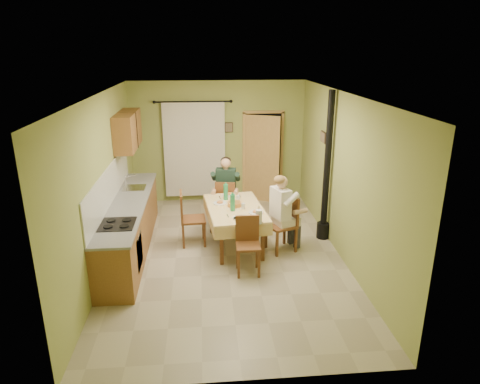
{
  "coord_description": "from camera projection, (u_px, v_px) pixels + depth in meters",
  "views": [
    {
      "loc": [
        -0.37,
        -6.79,
        3.5
      ],
      "look_at": [
        0.25,
        0.1,
        1.15
      ],
      "focal_mm": 32.0,
      "sensor_mm": 36.0,
      "label": 1
    }
  ],
  "objects": [
    {
      "name": "man_far",
      "position": [
        226.0,
        183.0,
        8.65
      ],
      "size": [
        0.62,
        0.51,
        1.39
      ],
      "rotation": [
        0.0,
        0.0,
        -0.15
      ],
      "color": "#192D23",
      "rests_on": "chair_far"
    },
    {
      "name": "chair_right",
      "position": [
        282.0,
        235.0,
        7.69
      ],
      "size": [
        0.58,
        0.58,
        1.02
      ],
      "rotation": [
        0.0,
        0.0,
        1.93
      ],
      "color": "brown",
      "rests_on": "ground"
    },
    {
      "name": "upper_cabinets",
      "position": [
        128.0,
        130.0,
        8.38
      ],
      "size": [
        0.35,
        1.4,
        0.7
      ],
      "primitive_type": "cube",
      "color": "brown",
      "rests_on": "room_shell"
    },
    {
      "name": "kitchen_run",
      "position": [
        130.0,
        225.0,
        7.63
      ],
      "size": [
        0.64,
        3.64,
        1.56
      ],
      "color": "brown",
      "rests_on": "ground"
    },
    {
      "name": "room_shell",
      "position": [
        225.0,
        156.0,
        6.97
      ],
      "size": [
        4.04,
        6.04,
        2.82
      ],
      "color": "#9AA554",
      "rests_on": "ground"
    },
    {
      "name": "chair_near",
      "position": [
        248.0,
        256.0,
        6.91
      ],
      "size": [
        0.39,
        0.39,
        0.94
      ],
      "rotation": [
        0.0,
        0.0,
        3.12
      ],
      "color": "brown",
      "rests_on": "ground"
    },
    {
      "name": "man_right",
      "position": [
        282.0,
        205.0,
        7.5
      ],
      "size": [
        0.59,
        0.65,
        1.39
      ],
      "rotation": [
        0.0,
        0.0,
        1.93
      ],
      "color": "silver",
      "rests_on": "chair_right"
    },
    {
      "name": "picture_right",
      "position": [
        323.0,
        137.0,
        8.26
      ],
      "size": [
        0.03,
        0.31,
        0.21
      ],
      "primitive_type": "cube",
      "color": "brown",
      "rests_on": "room_shell"
    },
    {
      "name": "chair_left",
      "position": [
        193.0,
        229.0,
        7.95
      ],
      "size": [
        0.47,
        0.47,
        1.01
      ],
      "rotation": [
        0.0,
        0.0,
        -1.51
      ],
      "color": "brown",
      "rests_on": "ground"
    },
    {
      "name": "picture_back",
      "position": [
        229.0,
        127.0,
        9.82
      ],
      "size": [
        0.19,
        0.03,
        0.23
      ],
      "primitive_type": "cube",
      "color": "black",
      "rests_on": "room_shell"
    },
    {
      "name": "floor",
      "position": [
        226.0,
        256.0,
        7.56
      ],
      "size": [
        4.0,
        6.0,
        0.01
      ],
      "primitive_type": "cube",
      "color": "tan",
      "rests_on": "ground"
    },
    {
      "name": "doorway",
      "position": [
        262.0,
        157.0,
        10.03
      ],
      "size": [
        0.96,
        0.39,
        2.15
      ],
      "color": "black",
      "rests_on": "ground"
    },
    {
      "name": "stove_flue",
      "position": [
        326.0,
        187.0,
        7.96
      ],
      "size": [
        0.24,
        0.24,
        2.8
      ],
      "color": "black",
      "rests_on": "ground"
    },
    {
      "name": "chair_far",
      "position": [
        226.0,
        211.0,
        8.83
      ],
      "size": [
        0.46,
        0.46,
        0.96
      ],
      "rotation": [
        0.0,
        0.0,
        -0.15
      ],
      "color": "brown",
      "rests_on": "ground"
    },
    {
      "name": "tableware",
      "position": [
        237.0,
        206.0,
        7.6
      ],
      "size": [
        0.85,
        1.61,
        0.33
      ],
      "color": "white",
      "rests_on": "dining_table"
    },
    {
      "name": "dining_table",
      "position": [
        235.0,
        226.0,
        7.84
      ],
      "size": [
        1.14,
        1.72,
        0.76
      ],
      "rotation": [
        0.0,
        0.0,
        0.1
      ],
      "color": "#E0BD79",
      "rests_on": "ground"
    },
    {
      "name": "curtain",
      "position": [
        195.0,
        149.0,
        9.84
      ],
      "size": [
        1.7,
        0.07,
        2.22
      ],
      "color": "black",
      "rests_on": "ground"
    }
  ]
}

